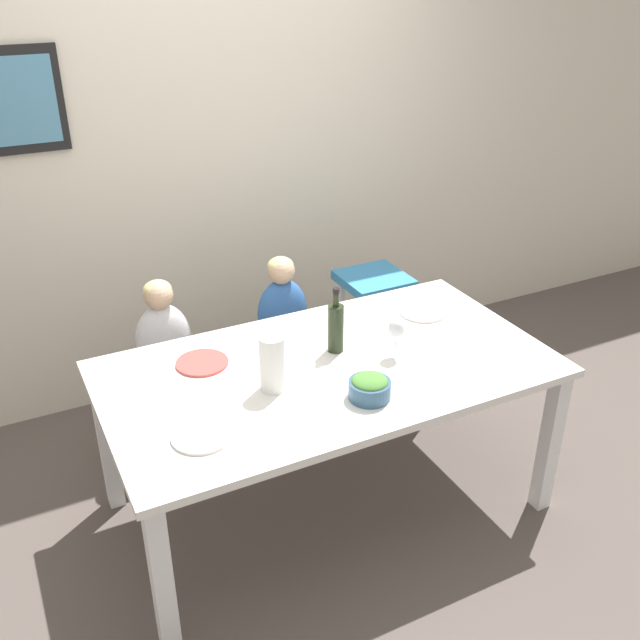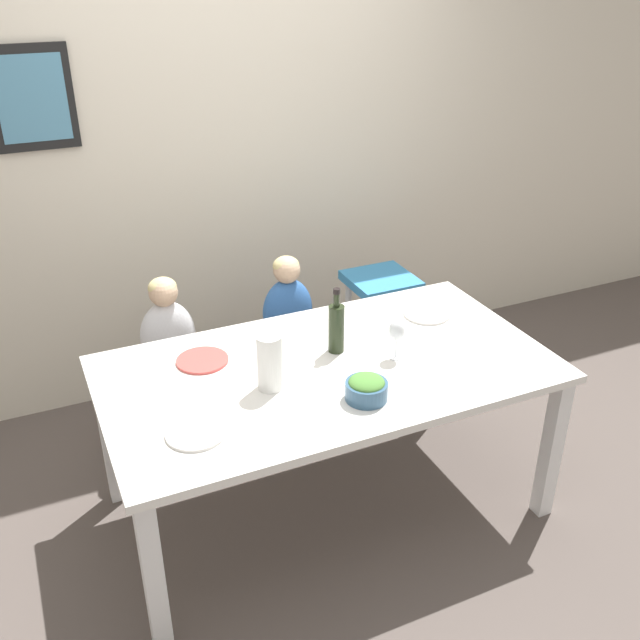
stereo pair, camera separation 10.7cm
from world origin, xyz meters
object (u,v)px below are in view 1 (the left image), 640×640
at_px(paper_towel_roll, 272,363).
at_px(wine_glass_near, 397,330).
at_px(dinner_plate_back_left, 202,363).
at_px(chair_far_center, 284,354).
at_px(person_child_left, 162,329).
at_px(chair_right_highchair, 373,302).
at_px(dinner_plate_front_left, 202,436).
at_px(person_child_center, 282,303).
at_px(salad_bowl_large, 370,387).
at_px(dinner_plate_back_right, 423,312).
at_px(wine_bottle, 336,326).
at_px(chair_far_left, 169,383).

distance_m(paper_towel_roll, wine_glass_near, 0.57).
height_order(wine_glass_near, dinner_plate_back_left, wine_glass_near).
distance_m(chair_far_center, person_child_left, 0.70).
distance_m(chair_right_highchair, dinner_plate_front_left, 1.65).
height_order(person_child_center, dinner_plate_front_left, person_child_center).
bearing_deg(chair_right_highchair, person_child_left, 179.97).
distance_m(salad_bowl_large, dinner_plate_back_right, 0.78).
bearing_deg(dinner_plate_back_right, paper_towel_roll, -162.65).
distance_m(salad_bowl_large, dinner_plate_front_left, 0.67).
distance_m(chair_far_center, dinner_plate_back_right, 0.82).
height_order(person_child_left, wine_bottle, wine_bottle).
bearing_deg(salad_bowl_large, dinner_plate_front_left, 175.51).
bearing_deg(dinner_plate_front_left, person_child_center, 52.67).
relative_size(chair_far_center, salad_bowl_large, 2.68).
height_order(chair_right_highchair, person_child_center, person_child_center).
bearing_deg(person_child_center, chair_far_center, -90.00).
distance_m(chair_far_left, person_child_center, 0.70).
bearing_deg(dinner_plate_back_right, chair_far_left, 154.57).
bearing_deg(paper_towel_roll, chair_right_highchair, 40.69).
bearing_deg(chair_far_left, dinner_plate_back_right, -25.43).
bearing_deg(chair_far_left, person_child_left, 90.00).
xyz_separation_m(wine_glass_near, dinner_plate_back_right, (0.33, 0.28, -0.12)).
relative_size(chair_far_left, chair_right_highchair, 0.62).
bearing_deg(wine_bottle, dinner_plate_back_left, 164.80).
relative_size(salad_bowl_large, dinner_plate_back_right, 0.75).
height_order(chair_far_left, salad_bowl_large, salad_bowl_large).
height_order(chair_right_highchair, wine_bottle, wine_bottle).
distance_m(chair_far_left, chair_right_highchair, 1.19).
distance_m(paper_towel_roll, dinner_plate_back_right, 0.95).
distance_m(chair_far_center, dinner_plate_front_left, 1.30).
xyz_separation_m(chair_far_left, chair_right_highchair, (1.18, 0.00, 0.19)).
distance_m(person_child_left, wine_glass_near, 1.16).
bearing_deg(salad_bowl_large, person_child_left, 117.07).
height_order(chair_far_left, person_child_left, person_child_left).
xyz_separation_m(dinner_plate_front_left, dinner_plate_back_right, (1.25, 0.46, 0.00)).
distance_m(person_child_center, dinner_plate_back_left, 0.79).
bearing_deg(wine_bottle, chair_far_center, 86.54).
relative_size(chair_far_center, person_child_left, 0.92).
height_order(paper_towel_roll, dinner_plate_back_right, paper_towel_roll).
bearing_deg(person_child_center, person_child_left, 180.00).
height_order(person_child_left, paper_towel_roll, paper_towel_roll).
relative_size(person_child_left, dinner_plate_back_right, 2.20).
bearing_deg(chair_far_left, dinner_plate_front_left, -97.38).
relative_size(wine_bottle, paper_towel_roll, 1.26).
height_order(paper_towel_roll, wine_glass_near, paper_towel_roll).
bearing_deg(dinner_plate_back_left, chair_right_highchair, 24.07).
height_order(chair_far_left, dinner_plate_front_left, dinner_plate_front_left).
bearing_deg(wine_glass_near, chair_right_highchair, 64.98).
relative_size(person_child_left, person_child_center, 1.00).
bearing_deg(chair_right_highchair, dinner_plate_back_left, -155.93).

